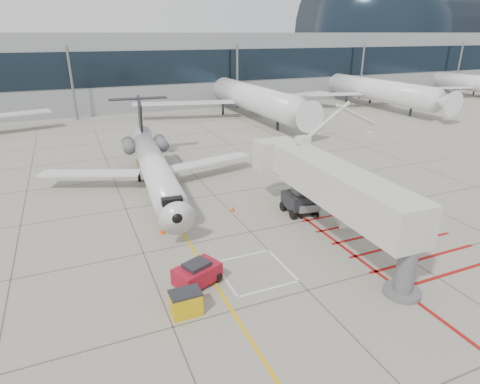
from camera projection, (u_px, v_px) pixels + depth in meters
name	position (u px, v px, depth m)	size (l,w,h in m)	color
ground_plane	(275.00, 257.00, 26.70)	(260.00, 260.00, 0.00)	gray
regional_jet	(156.00, 159.00, 35.35)	(21.60, 27.24, 7.14)	silver
jet_bridge	(343.00, 197.00, 27.00)	(8.65, 18.26, 7.30)	silver
pushback_tug	(197.00, 273.00, 23.59)	(2.64, 1.65, 1.54)	maroon
spill_bin	(186.00, 303.00, 21.11)	(1.58, 1.05, 1.37)	gold
baggage_cart	(307.00, 209.00, 32.60)	(1.84, 1.17, 1.17)	slate
ground_power_unit	(351.00, 215.00, 30.92)	(2.07, 1.21, 1.64)	white
cone_nose	(162.00, 230.00, 29.81)	(0.41, 0.41, 0.57)	#F43E0C
cone_side	(233.00, 208.00, 33.54)	(0.35, 0.35, 0.48)	#F9450D
terminal_building	(167.00, 67.00, 87.57)	(180.00, 28.00, 14.00)	gray
terminal_glass_band	(184.00, 67.00, 75.20)	(180.00, 0.10, 6.00)	black
terminal_dome	(386.00, 33.00, 106.94)	(40.00, 28.00, 28.00)	black
bg_aircraft_c	(244.00, 79.00, 70.16)	(38.66, 42.95, 12.89)	silver
bg_aircraft_d	(368.00, 74.00, 80.18)	(37.17, 41.30, 12.39)	silver
bg_aircraft_e	(477.00, 73.00, 91.93)	(32.82, 36.47, 10.94)	silver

